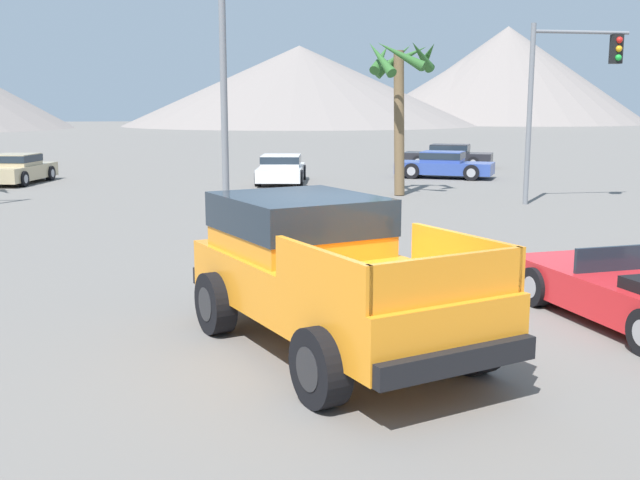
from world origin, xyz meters
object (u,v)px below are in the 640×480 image
(parked_car_white, at_px, (281,169))
(parked_car_blue, at_px, (444,164))
(orange_pickup_truck, at_px, (321,264))
(parked_car_dark, at_px, (448,156))
(traffic_light_main, at_px, (568,80))
(palm_tree_tall, at_px, (401,78))
(street_lamp_post, at_px, (222,24))
(red_convertible_car, at_px, (640,295))
(parked_car_tan, at_px, (17,168))

(parked_car_white, xyz_separation_m, parked_car_blue, (7.30, 0.87, 0.01))
(orange_pickup_truck, bearing_deg, parked_car_dark, 48.03)
(traffic_light_main, xyz_separation_m, palm_tree_tall, (-4.54, 3.16, 0.17))
(orange_pickup_truck, distance_m, street_lamp_post, 7.16)
(parked_car_white, relative_size, parked_car_dark, 0.95)
(orange_pickup_truck, bearing_deg, palm_tree_tall, 51.43)
(parked_car_blue, distance_m, traffic_light_main, 9.69)
(red_convertible_car, height_order, parked_car_tan, parked_car_tan)
(parked_car_blue, xyz_separation_m, street_lamp_post, (-10.35, -15.93, 4.11))
(red_convertible_car, distance_m, street_lamp_post, 9.21)
(traffic_light_main, bearing_deg, red_convertible_car, -113.52)
(parked_car_tan, distance_m, parked_car_dark, 20.78)
(parked_car_tan, relative_size, palm_tree_tall, 0.83)
(red_convertible_car, relative_size, palm_tree_tall, 0.79)
(palm_tree_tall, bearing_deg, traffic_light_main, -34.82)
(orange_pickup_truck, bearing_deg, red_convertible_car, -17.52)
(parked_car_blue, relative_size, parked_car_tan, 0.99)
(parked_car_white, bearing_deg, palm_tree_tall, -43.55)
(parked_car_white, relative_size, street_lamp_post, 0.58)
(orange_pickup_truck, height_order, red_convertible_car, orange_pickup_truck)
(orange_pickup_truck, distance_m, red_convertible_car, 4.71)
(parked_car_dark, bearing_deg, parked_car_tan, 130.69)
(traffic_light_main, bearing_deg, orange_pickup_truck, -128.33)
(parked_car_white, bearing_deg, parked_car_dark, 46.07)
(parked_car_dark, bearing_deg, parked_car_white, 151.68)
(parked_car_dark, height_order, traffic_light_main, traffic_light_main)
(parked_car_white, bearing_deg, parked_car_blue, 18.24)
(orange_pickup_truck, relative_size, parked_car_blue, 1.20)
(parked_car_blue, relative_size, street_lamp_post, 0.57)
(parked_car_blue, distance_m, palm_tree_tall, 7.83)
(palm_tree_tall, bearing_deg, parked_car_blue, 57.58)
(parked_car_white, distance_m, traffic_light_main, 11.98)
(traffic_light_main, distance_m, street_lamp_post, 13.10)
(street_lamp_post, bearing_deg, orange_pickup_truck, -81.77)
(orange_pickup_truck, relative_size, street_lamp_post, 0.68)
(parked_car_blue, bearing_deg, orange_pickup_truck, 6.33)
(traffic_light_main, bearing_deg, parked_car_blue, 94.93)
(parked_car_tan, bearing_deg, parked_car_blue, 10.38)
(parked_car_white, xyz_separation_m, street_lamp_post, (-3.06, -15.06, 4.11))
(orange_pickup_truck, relative_size, red_convertible_car, 1.26)
(parked_car_blue, xyz_separation_m, parked_car_dark, (2.26, 5.73, 0.00))
(parked_car_tan, bearing_deg, red_convertible_car, -46.98)
(orange_pickup_truck, bearing_deg, parked_car_white, 65.07)
(red_convertible_car, distance_m, parked_car_white, 21.19)
(parked_car_dark, bearing_deg, red_convertible_car, -167.30)
(orange_pickup_truck, height_order, traffic_light_main, traffic_light_main)
(parked_car_blue, distance_m, street_lamp_post, 19.44)
(traffic_light_main, relative_size, street_lamp_post, 0.72)
(orange_pickup_truck, xyz_separation_m, red_convertible_car, (4.66, 0.13, -0.65))
(orange_pickup_truck, distance_m, traffic_light_main, 16.77)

